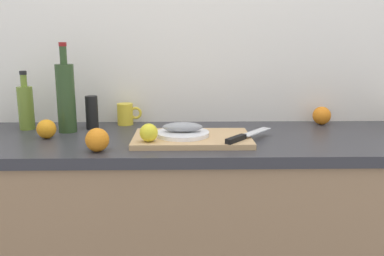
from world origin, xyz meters
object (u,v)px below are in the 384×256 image
at_px(olive_oil_bottle, 26,106).
at_px(pepper_mill, 92,112).
at_px(white_plate, 183,134).
at_px(coffee_mug_0, 126,114).
at_px(wine_bottle, 66,97).
at_px(orange_0, 322,116).
at_px(chef_knife, 244,136).
at_px(cutting_board, 192,138).
at_px(lemon_0, 149,133).
at_px(fish_fillet, 183,127).

relative_size(olive_oil_bottle, pepper_mill, 1.76).
relative_size(white_plate, coffee_mug_0, 1.82).
relative_size(white_plate, wine_bottle, 0.55).
bearing_deg(orange_0, coffee_mug_0, 179.15).
height_order(chef_knife, wine_bottle, wine_bottle).
bearing_deg(olive_oil_bottle, pepper_mill, 0.67).
xyz_separation_m(cutting_board, lemon_0, (-0.15, -0.09, 0.04)).
relative_size(chef_knife, pepper_mill, 1.73).
xyz_separation_m(lemon_0, coffee_mug_0, (-0.14, 0.40, -0.00)).
bearing_deg(fish_fillet, olive_oil_bottle, 161.47).
xyz_separation_m(white_plate, fish_fillet, (0.00, 0.00, 0.03)).
height_order(lemon_0, olive_oil_bottle, olive_oil_bottle).
relative_size(coffee_mug_0, pepper_mill, 0.78).
distance_m(white_plate, pepper_mill, 0.45).
xyz_separation_m(fish_fillet, wine_bottle, (-0.48, 0.17, 0.09)).
bearing_deg(olive_oil_bottle, white_plate, -18.53).
xyz_separation_m(olive_oil_bottle, wine_bottle, (0.19, -0.06, 0.05)).
bearing_deg(lemon_0, fish_fillet, 37.18).
bearing_deg(orange_0, lemon_0, -152.59).
xyz_separation_m(fish_fillet, olive_oil_bottle, (-0.66, 0.22, 0.05)).
bearing_deg(chef_knife, lemon_0, 134.99).
relative_size(white_plate, orange_0, 2.48).
bearing_deg(chef_knife, olive_oil_bottle, 111.51).
xyz_separation_m(chef_knife, wine_bottle, (-0.70, 0.22, 0.12)).
height_order(lemon_0, pepper_mill, pepper_mill).
bearing_deg(coffee_mug_0, fish_fillet, -50.50).
bearing_deg(white_plate, pepper_mill, 149.78).
distance_m(cutting_board, pepper_mill, 0.48).
xyz_separation_m(chef_knife, olive_oil_bottle, (-0.88, 0.27, 0.07)).
height_order(wine_bottle, orange_0, wine_bottle).
distance_m(chef_knife, coffee_mug_0, 0.60).
xyz_separation_m(cutting_board, chef_knife, (0.19, -0.05, 0.02)).
height_order(chef_knife, orange_0, orange_0).
bearing_deg(wine_bottle, lemon_0, -35.81).
bearing_deg(orange_0, fish_fillet, -154.70).
bearing_deg(lemon_0, chef_knife, 6.22).
height_order(olive_oil_bottle, orange_0, olive_oil_bottle).
bearing_deg(pepper_mill, fish_fillet, -30.22).
distance_m(chef_knife, orange_0, 0.53).
bearing_deg(wine_bottle, chef_knife, -17.48).
distance_m(cutting_board, chef_knife, 0.19).
xyz_separation_m(cutting_board, wine_bottle, (-0.51, 0.17, 0.14)).
distance_m(cutting_board, coffee_mug_0, 0.43).
bearing_deg(white_plate, coffee_mug_0, 129.50).
xyz_separation_m(chef_knife, orange_0, (0.40, 0.35, 0.01)).
xyz_separation_m(orange_0, pepper_mill, (-1.01, -0.07, 0.03)).
xyz_separation_m(wine_bottle, coffee_mug_0, (0.22, 0.14, -0.10)).
bearing_deg(coffee_mug_0, cutting_board, -47.17).
bearing_deg(cutting_board, coffee_mug_0, 132.83).
bearing_deg(orange_0, chef_knife, -139.10).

